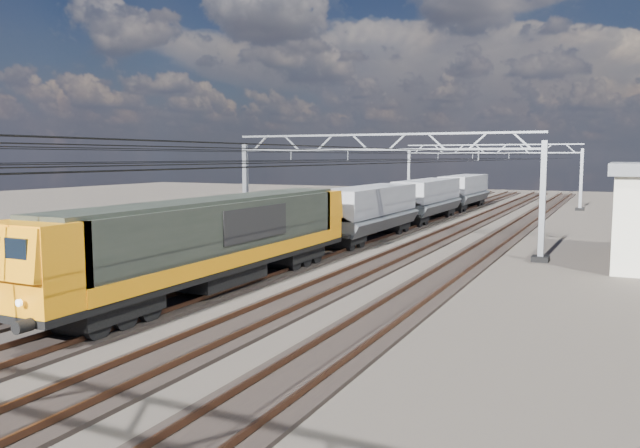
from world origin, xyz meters
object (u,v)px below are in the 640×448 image
at_px(locomotive, 217,237).
at_px(trackside_cabinet, 15,273).
at_px(hopper_wagon_mid, 428,196).
at_px(hopper_wagon_lead, 369,208).
at_px(hopper_wagon_third, 464,189).
at_px(catenary_gantry_far, 490,173).
at_px(catenary_gantry_mid, 378,187).

bearing_deg(locomotive, trackside_cabinet, -149.64).
height_order(locomotive, trackside_cabinet, locomotive).
height_order(locomotive, hopper_wagon_mid, locomotive).
bearing_deg(hopper_wagon_lead, hopper_wagon_third, 90.00).
height_order(catenary_gantry_far, hopper_wagon_mid, catenary_gantry_far).
height_order(catenary_gantry_mid, hopper_wagon_third, catenary_gantry_mid).
relative_size(locomotive, trackside_cabinet, 17.42).
height_order(hopper_wagon_lead, trackside_cabinet, hopper_wagon_lead).
bearing_deg(trackside_cabinet, catenary_gantry_mid, 47.07).
height_order(catenary_gantry_mid, locomotive, catenary_gantry_mid).
height_order(catenary_gantry_far, trackside_cabinet, catenary_gantry_far).
distance_m(catenary_gantry_far, hopper_wagon_lead, 32.40).
relative_size(locomotive, hopper_wagon_third, 1.62).
bearing_deg(hopper_wagon_lead, locomotive, -90.00).
relative_size(hopper_wagon_lead, trackside_cabinet, 10.73).
height_order(catenary_gantry_far, hopper_wagon_third, catenary_gantry_far).
distance_m(locomotive, hopper_wagon_third, 46.10).
bearing_deg(catenary_gantry_far, trackside_cabinet, -99.63).
xyz_separation_m(hopper_wagon_mid, trackside_cabinet, (-7.20, -36.11, -1.31)).
height_order(locomotive, hopper_wagon_third, locomotive).
xyz_separation_m(locomotive, hopper_wagon_third, (-0.00, 46.10, -0.09)).
bearing_deg(catenary_gantry_mid, catenary_gantry_far, 90.00).
relative_size(hopper_wagon_third, trackside_cabinet, 10.73).
xyz_separation_m(catenary_gantry_far, trackside_cabinet, (-9.20, -54.21, -2.99)).
relative_size(catenary_gantry_mid, hopper_wagon_mid, 1.53).
bearing_deg(hopper_wagon_mid, locomotive, -90.00).
relative_size(catenary_gantry_far, hopper_wagon_third, 1.53).
bearing_deg(catenary_gantry_far, hopper_wagon_third, -117.17).
relative_size(hopper_wagon_mid, trackside_cabinet, 10.73).
bearing_deg(hopper_wagon_mid, catenary_gantry_far, 83.69).
height_order(hopper_wagon_mid, trackside_cabinet, hopper_wagon_mid).
distance_m(catenary_gantry_far, locomotive, 50.06).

